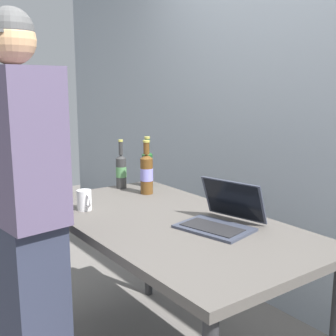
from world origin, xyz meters
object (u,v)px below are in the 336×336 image
Objects in this scene: laptop at (222,217)px; beer_bottle_green at (147,173)px; beer_bottle_amber at (121,170)px; coffee_mug at (85,200)px; person_figure at (23,221)px; beer_bottle_brown at (147,167)px.

laptop is 0.70m from beer_bottle_green.
laptop is 1.18× the size of beer_bottle_green.
laptop is 1.24× the size of beer_bottle_amber.
coffee_mug is (0.10, -0.44, -0.07)m from beer_bottle_green.
laptop is 0.22× the size of person_figure.
beer_bottle_green is 0.20m from beer_bottle_brown.
coffee_mug is (-0.60, -0.39, 0.01)m from laptop.
beer_bottle_green is 1.01× the size of beer_bottle_brown.
laptop is 0.91m from beer_bottle_amber.
beer_bottle_green is 0.46m from coffee_mug.
person_figure is (0.53, -0.77, -0.04)m from beer_bottle_amber.
person_figure reaches higher than coffee_mug.
coffee_mug is (0.30, -0.39, -0.06)m from beer_bottle_amber.
person_figure is at bearing -55.53° from beer_bottle_amber.
laptop is at bearing 64.18° from person_figure.
coffee_mug is at bearing -77.52° from beer_bottle_green.
beer_bottle_brown is 2.83× the size of coffee_mug.
beer_bottle_brown is 0.61m from coffee_mug.
beer_bottle_green is 0.21m from beer_bottle_amber.
beer_bottle_green is at bearing 111.46° from person_figure.
beer_bottle_green reaches higher than beer_bottle_amber.
beer_bottle_green reaches higher than laptop.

